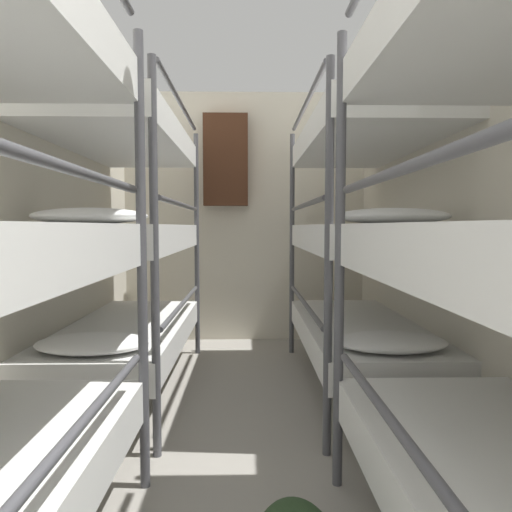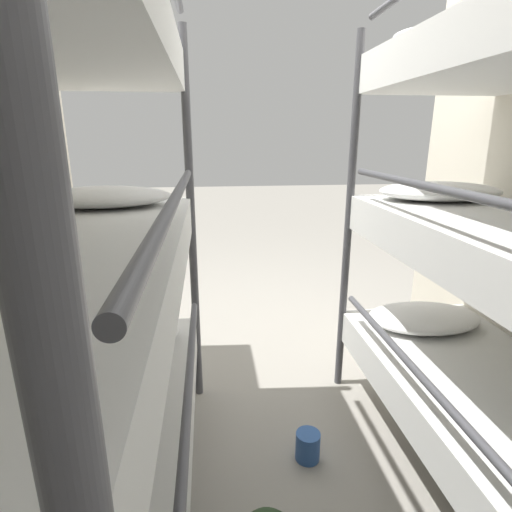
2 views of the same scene
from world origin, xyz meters
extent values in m
plane|color=gray|center=(0.00, 0.00, 0.00)|extent=(20.00, 20.00, 0.00)
cylinder|color=#4C4C51|center=(-0.44, 0.57, 1.01)|extent=(0.04, 0.04, 2.02)
ellipsoid|color=white|center=(-0.83, 0.79, 0.53)|extent=(0.63, 0.40, 0.09)
cylinder|color=#4C4C51|center=(-0.44, 1.52, 0.63)|extent=(0.03, 1.66, 0.03)
ellipsoid|color=white|center=(-0.83, 0.79, 1.24)|extent=(0.63, 0.40, 0.09)
cylinder|color=#4C4C51|center=(-0.44, 1.52, 1.33)|extent=(0.03, 1.66, 0.03)
ellipsoid|color=white|center=(-0.83, 0.79, 1.94)|extent=(0.63, 0.40, 0.09)
cylinder|color=#4C4C51|center=(0.44, 0.57, 1.01)|extent=(0.04, 0.04, 2.02)
cube|color=white|center=(0.83, 1.52, 0.40)|extent=(0.79, 1.95, 0.18)
ellipsoid|color=white|center=(0.83, 0.79, 0.53)|extent=(0.63, 0.40, 0.09)
cylinder|color=#4C4C51|center=(0.44, 1.52, 0.63)|extent=(0.03, 1.66, 0.03)
cube|color=white|center=(0.83, 1.52, 1.10)|extent=(0.79, 1.95, 0.18)
ellipsoid|color=white|center=(0.83, 0.79, 1.24)|extent=(0.63, 0.40, 0.09)
cylinder|color=#4C4C51|center=(0.44, 1.52, 1.33)|extent=(0.03, 1.66, 0.03)
cube|color=white|center=(0.83, 1.52, 1.80)|extent=(0.79, 1.95, 0.18)
ellipsoid|color=white|center=(0.83, 0.79, 1.94)|extent=(0.63, 0.40, 0.09)
cylinder|color=#2D569E|center=(-0.09, 1.16, 0.07)|extent=(0.12, 0.12, 0.14)
camera|label=1|loc=(0.03, 0.47, 1.18)|focal=32.00mm
camera|label=2|loc=(0.34, 2.70, 1.50)|focal=28.00mm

